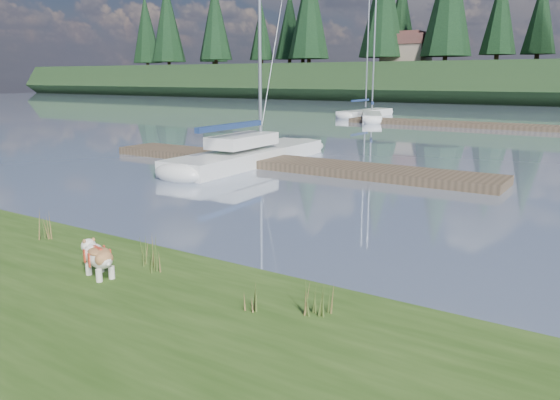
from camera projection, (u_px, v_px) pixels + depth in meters
The scene contains 19 objects.
ground at pixel (508, 129), 35.72m from camera, with size 200.00×200.00×0.00m, color gray.
bulldog at pixel (98, 256), 8.30m from camera, with size 0.88×0.50×0.52m.
sailboat_main at pixel (260, 151), 21.98m from camera, with size 2.21×9.71×13.80m.
dock_near at pixel (284, 163), 20.64m from camera, with size 16.00×2.00×0.30m, color #4C3D2C.
dock_far at pixel (541, 128), 34.63m from camera, with size 26.00×2.20×0.30m, color #4C3D2C.
sailboat_bg_0 at pixel (369, 112), 47.05m from camera, with size 2.11×8.16×11.70m.
sailboat_bg_1 at pixel (372, 116), 42.85m from camera, with size 4.12×6.86×10.45m.
weed_0 at pixel (155, 255), 8.52m from camera, with size 0.17×0.14×0.65m.
weed_1 at pixel (147, 252), 8.77m from camera, with size 0.17×0.14×0.56m.
weed_2 at pixel (308, 296), 6.99m from camera, with size 0.17×0.14×0.58m.
weed_3 at pixel (46, 226), 10.20m from camera, with size 0.17×0.14×0.62m.
weed_4 at pixel (252, 299), 7.10m from camera, with size 0.17×0.14×0.38m.
weed_5 at pixel (330, 299), 6.94m from camera, with size 0.17×0.14×0.54m.
mud_lip at pixel (154, 262), 9.87m from camera, with size 60.00×0.50×0.14m, color #33281C.
conifer_0 at pixel (215, 20), 92.41m from camera, with size 5.72×5.72×14.15m.
conifer_1 at pixel (303, 26), 88.01m from camera, with size 4.40×4.40×11.30m.
conifer_2 at pixel (384, 3), 77.09m from camera, with size 6.60×6.60×16.05m.
conifer_3 at pixel (500, 12), 72.78m from camera, with size 4.84×4.84×12.25m.
house_0 at pixel (407, 48), 78.51m from camera, with size 6.30×5.30×4.65m.
Camera 1 is at (7.03, -8.22, 3.34)m, focal length 35.00 mm.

